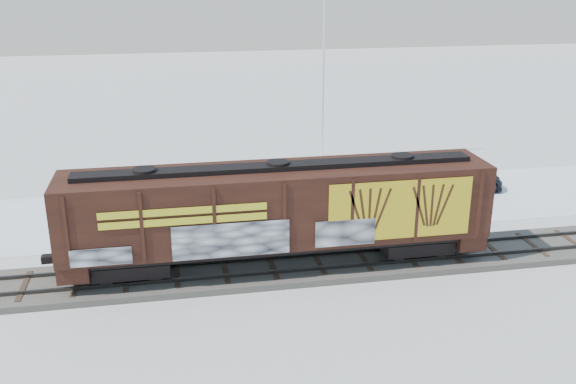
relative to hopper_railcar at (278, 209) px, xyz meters
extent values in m
plane|color=white|center=(1.74, 0.01, -2.85)|extent=(500.00, 500.00, 0.00)
cube|color=#59544C|center=(1.74, 0.01, -2.71)|extent=(50.00, 3.40, 0.28)
cube|color=#33302D|center=(1.74, -0.71, -2.50)|extent=(50.00, 0.10, 0.15)
cube|color=#33302D|center=(1.74, 0.73, -2.50)|extent=(50.00, 0.10, 0.15)
cube|color=white|center=(1.74, 7.51, -2.84)|extent=(40.00, 8.00, 0.03)
cube|color=white|center=(1.74, 95.01, 3.15)|extent=(360.00, 40.00, 12.00)
cube|color=black|center=(-6.03, 0.01, -1.97)|extent=(3.00, 2.00, 0.90)
cube|color=black|center=(6.02, 0.01, -1.97)|extent=(3.00, 2.00, 0.90)
cylinder|color=black|center=(-6.98, -0.77, -1.97)|extent=(0.90, 0.12, 0.90)
cube|color=black|center=(0.00, 0.01, -1.45)|extent=(17.51, 2.40, 0.25)
cube|color=black|center=(0.00, 0.01, 0.20)|extent=(17.51, 3.00, 3.04)
cube|color=black|center=(0.00, 0.01, 1.82)|extent=(16.11, 0.90, 0.20)
cube|color=gold|center=(4.72, -1.53, 0.20)|extent=(5.95, 0.03, 2.46)
cube|color=gold|center=(-3.86, -1.53, 0.55)|extent=(6.30, 0.02, 0.70)
cube|color=silver|center=(-2.10, -1.54, -0.57)|extent=(4.55, 0.03, 1.40)
cylinder|color=silver|center=(5.30, 14.40, -2.75)|extent=(0.90, 0.90, 0.20)
cylinder|color=silver|center=(5.30, 14.40, 3.40)|extent=(0.14, 0.14, 12.51)
imported|color=#B8BAC0|center=(-2.64, 6.63, -2.05)|extent=(4.57, 1.91, 1.55)
imported|color=white|center=(6.88, 8.28, -1.97)|extent=(5.45, 2.78, 1.71)
imported|color=#202228|center=(11.81, 8.45, -2.04)|extent=(5.52, 2.56, 1.56)
camera|label=1|loc=(-4.10, -24.27, 9.41)|focal=40.00mm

